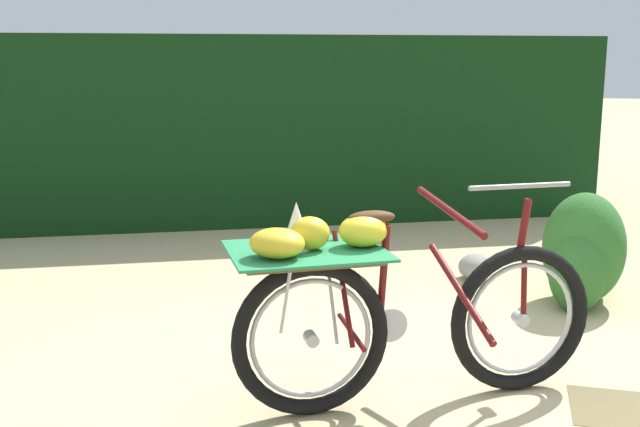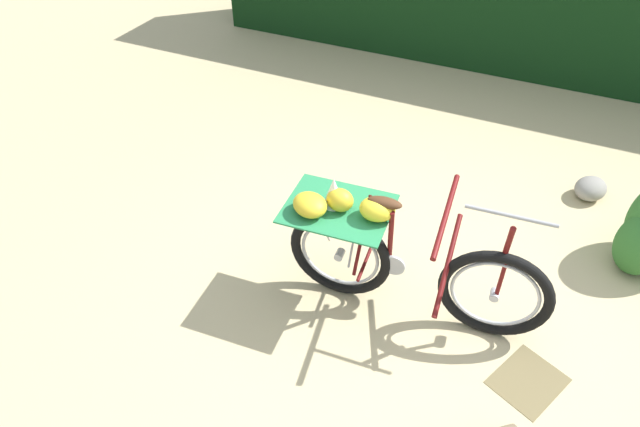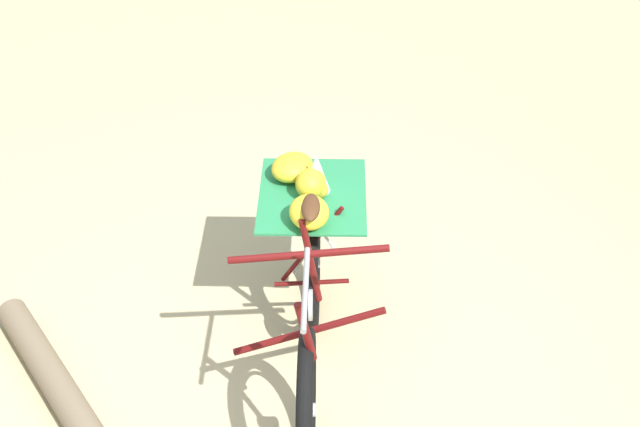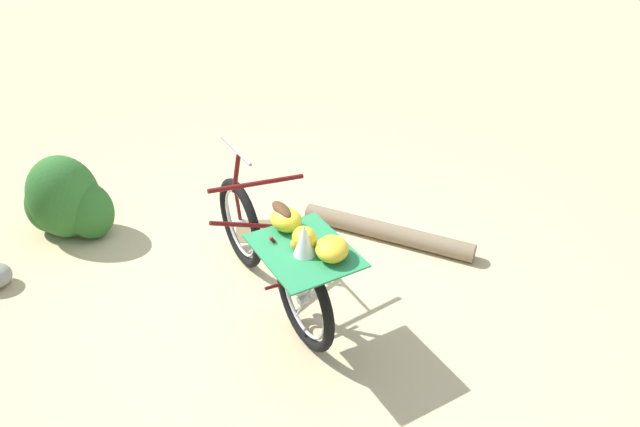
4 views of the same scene
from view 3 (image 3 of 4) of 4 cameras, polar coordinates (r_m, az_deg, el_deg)
The scene contains 3 objects.
ground_plane at distance 4.85m, azimuth 0.44°, elevation -11.00°, with size 60.00×60.00×0.00m, color #C6B284.
bicycle at distance 4.70m, azimuth -0.63°, elevation -4.58°, with size 1.12×1.70×1.03m.
fallen_log at distance 4.93m, azimuth -14.88°, elevation -10.33°, with size 0.16×0.16×1.50m, color #7F6B51.
Camera 3 is at (1.64, -2.93, 3.50)m, focal length 54.21 mm.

